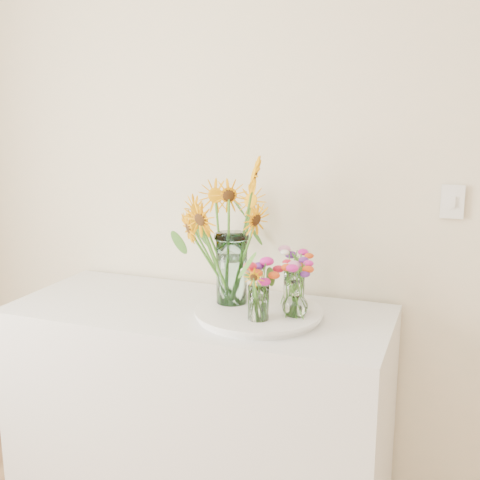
{
  "coord_description": "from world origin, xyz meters",
  "views": [
    {
      "loc": [
        0.34,
        0.01,
        1.63
      ],
      "look_at": [
        -0.37,
        1.9,
        1.18
      ],
      "focal_mm": 45.0,
      "sensor_mm": 36.0,
      "label": 1
    }
  ],
  "objects_px": {
    "mason_jar": "(232,269)",
    "small_vase_a": "(258,303)",
    "counter": "(200,419)",
    "small_vase_b": "(295,299)",
    "tray": "(259,314)",
    "small_vase_c": "(294,289)"
  },
  "relations": [
    {
      "from": "tray",
      "to": "small_vase_a",
      "type": "distance_m",
      "value": 0.12
    },
    {
      "from": "tray",
      "to": "small_vase_a",
      "type": "bearing_deg",
      "value": -71.79
    },
    {
      "from": "tray",
      "to": "small_vase_c",
      "type": "xyz_separation_m",
      "value": [
        0.1,
        0.09,
        0.08
      ]
    },
    {
      "from": "tray",
      "to": "small_vase_b",
      "type": "distance_m",
      "value": 0.16
    },
    {
      "from": "counter",
      "to": "mason_jar",
      "type": "xyz_separation_m",
      "value": [
        0.12,
        0.03,
        0.61
      ]
    },
    {
      "from": "counter",
      "to": "mason_jar",
      "type": "relative_size",
      "value": 5.32
    },
    {
      "from": "tray",
      "to": "small_vase_c",
      "type": "distance_m",
      "value": 0.16
    },
    {
      "from": "counter",
      "to": "mason_jar",
      "type": "distance_m",
      "value": 0.62
    },
    {
      "from": "mason_jar",
      "to": "small_vase_a",
      "type": "relative_size",
      "value": 2.15
    },
    {
      "from": "counter",
      "to": "small_vase_b",
      "type": "height_order",
      "value": "small_vase_b"
    },
    {
      "from": "tray",
      "to": "mason_jar",
      "type": "height_order",
      "value": "mason_jar"
    },
    {
      "from": "counter",
      "to": "small_vase_a",
      "type": "xyz_separation_m",
      "value": [
        0.27,
        -0.11,
        0.54
      ]
    },
    {
      "from": "counter",
      "to": "tray",
      "type": "xyz_separation_m",
      "value": [
        0.24,
        -0.02,
        0.46
      ]
    },
    {
      "from": "counter",
      "to": "small_vase_b",
      "type": "distance_m",
      "value": 0.66
    },
    {
      "from": "small_vase_b",
      "to": "small_vase_a",
      "type": "bearing_deg",
      "value": -143.0
    },
    {
      "from": "small_vase_a",
      "to": "small_vase_b",
      "type": "bearing_deg",
      "value": 37.0
    },
    {
      "from": "small_vase_b",
      "to": "small_vase_c",
      "type": "height_order",
      "value": "small_vase_c"
    },
    {
      "from": "tray",
      "to": "small_vase_c",
      "type": "bearing_deg",
      "value": 41.72
    },
    {
      "from": "small_vase_a",
      "to": "small_vase_c",
      "type": "bearing_deg",
      "value": 68.71
    },
    {
      "from": "mason_jar",
      "to": "counter",
      "type": "bearing_deg",
      "value": -167.66
    },
    {
      "from": "small_vase_a",
      "to": "small_vase_b",
      "type": "height_order",
      "value": "small_vase_b"
    },
    {
      "from": "counter",
      "to": "tray",
      "type": "height_order",
      "value": "tray"
    }
  ]
}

